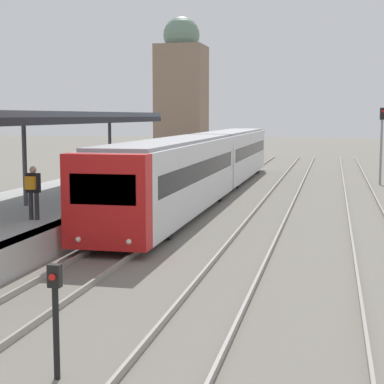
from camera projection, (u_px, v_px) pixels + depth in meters
name	position (u px, v px, depth m)	size (l,w,h in m)	color
platform_canopy	(24.00, 115.00, 22.66)	(4.00, 22.44, 3.37)	#4C515B
person_on_platform	(33.00, 188.00, 19.80)	(0.40, 0.40, 1.66)	#2D2D33
train_near	(208.00, 161.00, 33.43)	(2.56, 31.49, 3.15)	red
signal_post_near	(55.00, 309.00, 9.93)	(0.20, 0.21, 1.84)	black
signal_mast_far	(382.00, 136.00, 37.94)	(0.28, 0.29, 4.58)	gray
distant_domed_building	(182.00, 92.00, 60.05)	(4.39, 4.39, 13.22)	#89705B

